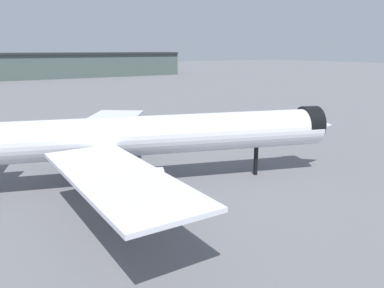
# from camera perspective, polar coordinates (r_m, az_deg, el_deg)

# --- Properties ---
(ground) EXTENTS (900.00, 900.00, 0.00)m
(ground) POSITION_cam_1_polar(r_m,az_deg,el_deg) (46.75, -8.65, -7.89)
(ground) COLOR slate
(airliner_near_gate) EXTENTS (55.09, 49.21, 14.60)m
(airliner_near_gate) POSITION_cam_1_polar(r_m,az_deg,el_deg) (49.12, -8.17, 1.07)
(airliner_near_gate) COLOR silver
(airliner_near_gate) RESTS_ON ground
(terminal_building) EXTENTS (167.35, 23.38, 26.79)m
(terminal_building) POSITION_cam_1_polar(r_m,az_deg,el_deg) (249.55, -21.07, 10.91)
(terminal_building) COLOR #475651
(terminal_building) RESTS_ON ground
(baggage_cart_trailing) EXTENTS (2.87, 2.76, 1.82)m
(baggage_cart_trailing) POSITION_cam_1_polar(r_m,az_deg,el_deg) (84.24, -7.45, 2.71)
(baggage_cart_trailing) COLOR black
(baggage_cart_trailing) RESTS_ON ground
(traffic_cone_near_nose) EXTENTS (0.59, 0.59, 0.73)m
(traffic_cone_near_nose) POSITION_cam_1_polar(r_m,az_deg,el_deg) (81.04, -18.09, 1.24)
(traffic_cone_near_nose) COLOR #F2600C
(traffic_cone_near_nose) RESTS_ON ground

